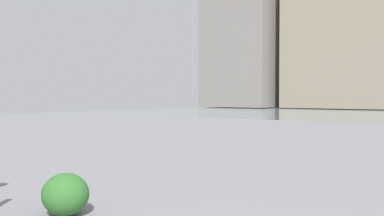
% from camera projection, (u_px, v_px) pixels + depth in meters
% --- Properties ---
extents(building_annex, '(17.58, 12.81, 27.74)m').
position_uv_depth(building_annex, '(342.00, 35.00, 67.95)').
color(building_annex, gray).
rests_on(building_annex, ground).
extents(building_highrise, '(14.24, 12.45, 30.18)m').
position_uv_depth(building_highrise, '(246.00, 31.00, 76.67)').
color(building_highrise, gray).
rests_on(building_highrise, ground).
extents(shrub_low, '(0.74, 0.66, 0.63)m').
position_uv_depth(shrub_low, '(65.00, 194.00, 5.71)').
color(shrub_low, '#2D6628').
rests_on(shrub_low, ground).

